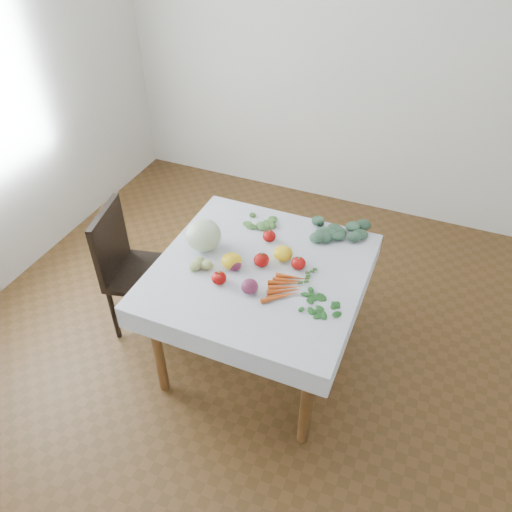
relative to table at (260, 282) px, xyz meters
The scene contains 19 objects.
ground 0.65m from the table, ahead, with size 4.00×4.00×0.00m, color #57371B.
back_wall 2.12m from the table, 90.00° to the left, with size 4.00×0.04×2.70m, color white.
table is the anchor object (origin of this frame).
tablecloth 0.10m from the table, ahead, with size 1.12×1.12×0.01m, color white.
chair 0.90m from the table, behind, with size 0.48×0.48×0.90m.
cabbage 0.41m from the table, behind, with size 0.20×0.20×0.18m, color beige.
tomato_a 0.29m from the table, 100.11° to the left, with size 0.08×0.08×0.07m, color #AD0C0B.
tomato_b 0.14m from the table, 94.14° to the left, with size 0.09×0.09×0.08m, color #AD0C0B.
tomato_c 0.28m from the table, 129.22° to the right, with size 0.08×0.08×0.07m, color #AD0C0B.
tomato_d 0.25m from the table, 23.40° to the left, with size 0.08×0.08×0.07m, color #AD0C0B.
heirloom_back 0.21m from the table, 55.76° to the left, with size 0.11×0.11×0.08m, color yellow.
heirloom_front 0.21m from the table, 164.10° to the right, with size 0.11×0.11×0.08m, color yellow.
onion_a 0.19m from the table, 155.10° to the right, with size 0.08×0.08×0.06m, color #50172B.
onion_b 0.24m from the table, 83.80° to the right, with size 0.09×0.09×0.08m, color #50172B.
tomatillo_cluster 0.37m from the table, 156.27° to the right, with size 0.13×0.13×0.05m.
carrot_bunch 0.24m from the table, 28.30° to the right, with size 0.18×0.28×0.03m.
kale_bunch 0.57m from the table, 56.91° to the left, with size 0.37×0.28×0.05m.
basil_bunch 0.44m from the table, 19.43° to the right, with size 0.23×0.20×0.01m.
dill_bunch 0.42m from the table, 111.47° to the left, with size 0.19×0.18×0.02m.
Camera 1 is at (0.78, -1.91, 2.56)m, focal length 35.00 mm.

